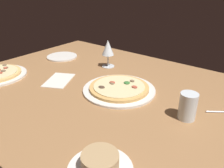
{
  "coord_description": "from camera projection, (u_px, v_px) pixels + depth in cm",
  "views": [
    {
      "loc": [
        -61.73,
        72.93,
        51.84
      ],
      "look_at": [
        -3.1,
        -1.35,
        7.0
      ],
      "focal_mm": 36.45,
      "sensor_mm": 36.0,
      "label": 1
    }
  ],
  "objects": [
    {
      "name": "water_glass",
      "position": [
        187.0,
        108.0,
        0.83
      ],
      "size": [
        6.49,
        6.49,
        10.34
      ],
      "color": "silver",
      "rests_on": "dining_table"
    },
    {
      "name": "pizza_main",
      "position": [
        119.0,
        88.0,
        1.05
      ],
      "size": [
        33.39,
        33.39,
        3.35
      ],
      "color": "silver",
      "rests_on": "dining_table"
    },
    {
      "name": "paper_menu",
      "position": [
        59.0,
        80.0,
        1.15
      ],
      "size": [
        18.32,
        21.13,
        0.3
      ],
      "primitive_type": "cube",
      "rotation": [
        0.0,
        0.0,
        0.48
      ],
      "color": "silver",
      "rests_on": "dining_table"
    },
    {
      "name": "ramekin_on_saucer",
      "position": [
        100.0,
        164.0,
        0.61
      ],
      "size": [
        18.12,
        18.12,
        5.6
      ],
      "color": "silver",
      "rests_on": "dining_table"
    },
    {
      "name": "wine_glass_far",
      "position": [
        108.0,
        49.0,
        1.29
      ],
      "size": [
        7.43,
        7.43,
        15.75
      ],
      "color": "silver",
      "rests_on": "dining_table"
    },
    {
      "name": "side_plate",
      "position": [
        62.0,
        57.0,
        1.49
      ],
      "size": [
        19.39,
        19.39,
        0.9
      ],
      "primitive_type": "cylinder",
      "color": "silver",
      "rests_on": "dining_table"
    },
    {
      "name": "dining_table",
      "position": [
        105.0,
        93.0,
        1.08
      ],
      "size": [
        150.0,
        110.0,
        4.0
      ],
      "primitive_type": "cube",
      "color": "#996B42",
      "rests_on": "ground"
    }
  ]
}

